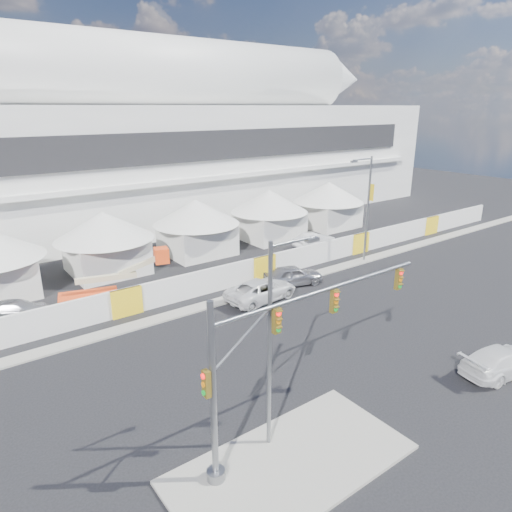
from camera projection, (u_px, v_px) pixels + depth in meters
ground at (340, 381)px, 24.19m from camera, size 160.00×160.00×0.00m
median_island at (291, 464)px, 18.49m from camera, size 10.00×5.00×0.15m
far_curb at (388, 253)px, 45.03m from camera, size 80.00×1.20×0.12m
stadium at (152, 143)px, 57.85m from camera, size 80.00×24.80×21.98m
tent_row at (153, 229)px, 41.81m from camera, size 53.40×8.40×5.40m
hoarding_fence at (264, 267)px, 38.34m from camera, size 70.00×0.25×2.00m
scaffold_tower at (376, 156)px, 75.82m from camera, size 4.40×4.40×12.00m
sedan_silver at (293, 275)px, 36.99m from camera, size 3.21×5.21×1.65m
pickup_curb at (261, 290)px, 34.12m from camera, size 3.18×5.99×1.60m
pickup_near at (503, 361)px, 24.72m from camera, size 3.01×5.50×1.51m
lot_car_a at (314, 240)px, 47.02m from camera, size 1.75×4.64×1.51m
lot_car_c at (17, 309)px, 31.22m from camera, size 3.53×4.71×1.27m
traffic_mast at (266, 363)px, 17.71m from camera, size 11.47×0.73×7.49m
streetlight_median at (274, 333)px, 18.13m from camera, size 2.49×0.25×8.98m
streetlight_curb at (367, 202)px, 41.11m from camera, size 2.88×0.65×9.74m
boom_lift at (99, 293)px, 32.88m from camera, size 8.12×2.79×4.00m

